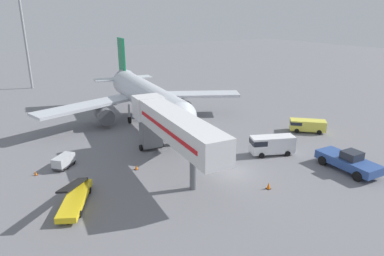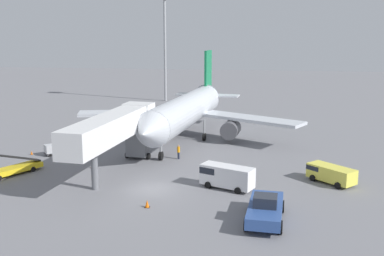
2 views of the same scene
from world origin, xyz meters
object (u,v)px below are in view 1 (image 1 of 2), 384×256
at_px(service_van_mid_left, 271,144).
at_px(pushback_tug, 348,161).
at_px(safety_cone_alpha, 136,167).
at_px(belt_loader_truck, 75,197).
at_px(safety_cone_charlie, 36,173).
at_px(jet_bridge, 170,125).
at_px(ground_crew_worker_foreground, 182,134).
at_px(safety_cone_bravo, 269,186).
at_px(service_van_outer_right, 307,125).
at_px(apron_light_mast, 21,13).
at_px(baggage_cart_rear_right, 64,161).
at_px(airplane_at_gate, 145,96).

bearing_deg(service_van_mid_left, pushback_tug, -63.36).
distance_m(pushback_tug, safety_cone_alpha, 23.88).
relative_size(belt_loader_truck, safety_cone_alpha, 12.00).
relative_size(service_van_mid_left, safety_cone_charlie, 11.38).
xyz_separation_m(jet_bridge, service_van_mid_left, (12.48, -3.16, -3.83)).
height_order(service_van_mid_left, ground_crew_worker_foreground, service_van_mid_left).
bearing_deg(ground_crew_worker_foreground, safety_cone_bravo, -89.19).
bearing_deg(safety_cone_bravo, service_van_outer_right, 30.07).
relative_size(jet_bridge, apron_light_mast, 0.81).
bearing_deg(safety_cone_bravo, safety_cone_alpha, 130.19).
distance_m(belt_loader_truck, baggage_cart_rear_right, 9.08).
bearing_deg(safety_cone_alpha, belt_loader_truck, -152.56).
bearing_deg(service_van_mid_left, jet_bridge, 165.79).
xyz_separation_m(jet_bridge, pushback_tug, (16.52, -11.21, -4.06)).
bearing_deg(service_van_outer_right, safety_cone_alpha, 177.27).
bearing_deg(pushback_tug, airplane_at_gate, 112.07).
xyz_separation_m(belt_loader_truck, safety_cone_bravo, (17.31, -7.23, -0.42)).
distance_m(airplane_at_gate, service_van_outer_right, 25.23).
relative_size(service_van_outer_right, service_van_mid_left, 0.88).
height_order(jet_bridge, service_van_mid_left, jet_bridge).
xyz_separation_m(service_van_outer_right, safety_cone_alpha, (-26.79, 1.28, -0.76)).
xyz_separation_m(baggage_cart_rear_right, safety_cone_bravo, (16.30, -16.26, -0.43)).
bearing_deg(safety_cone_alpha, apron_light_mast, 93.09).
height_order(airplane_at_gate, jet_bridge, airplane_at_gate).
distance_m(pushback_tug, service_van_mid_left, 9.00).
xyz_separation_m(pushback_tug, safety_cone_charlie, (-30.03, 17.34, -0.86)).
height_order(airplane_at_gate, pushback_tug, airplane_at_gate).
bearing_deg(pushback_tug, jet_bridge, 145.85).
bearing_deg(airplane_at_gate, jet_bridge, -105.74).
height_order(ground_crew_worker_foreground, apron_light_mast, apron_light_mast).
relative_size(airplane_at_gate, jet_bridge, 1.77).
xyz_separation_m(airplane_at_gate, pushback_tug, (11.61, -28.64, -3.25)).
relative_size(service_van_mid_left, baggage_cart_rear_right, 1.96).
bearing_deg(jet_bridge, safety_cone_bravo, -58.43).
bearing_deg(safety_cone_alpha, service_van_mid_left, -16.60).
relative_size(ground_crew_worker_foreground, safety_cone_charlie, 3.63).
height_order(airplane_at_gate, apron_light_mast, apron_light_mast).
bearing_deg(ground_crew_worker_foreground, airplane_at_gate, 94.28).
bearing_deg(apron_light_mast, safety_cone_alpha, -86.91).
height_order(jet_bridge, safety_cone_charlie, jet_bridge).
bearing_deg(belt_loader_truck, pushback_tug, -17.49).
height_order(baggage_cart_rear_right, safety_cone_charlie, baggage_cart_rear_right).
distance_m(safety_cone_charlie, apron_light_mast, 52.81).
xyz_separation_m(service_van_mid_left, safety_cone_bravo, (-6.56, -6.48, -0.99)).
bearing_deg(airplane_at_gate, belt_loader_truck, -129.41).
bearing_deg(baggage_cart_rear_right, jet_bridge, -32.52).
bearing_deg(safety_cone_charlie, safety_cone_alpha, -24.45).
bearing_deg(safety_cone_charlie, jet_bridge, -24.44).
bearing_deg(safety_cone_bravo, safety_cone_charlie, 140.92).
bearing_deg(ground_crew_worker_foreground, safety_cone_charlie, -177.29).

